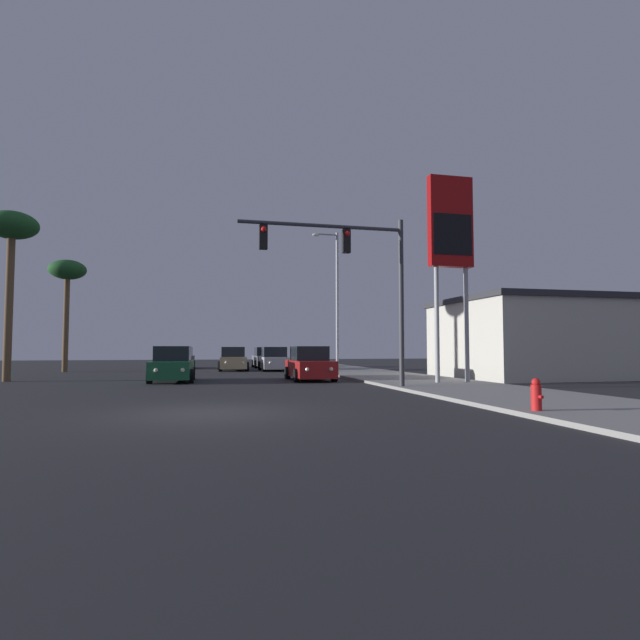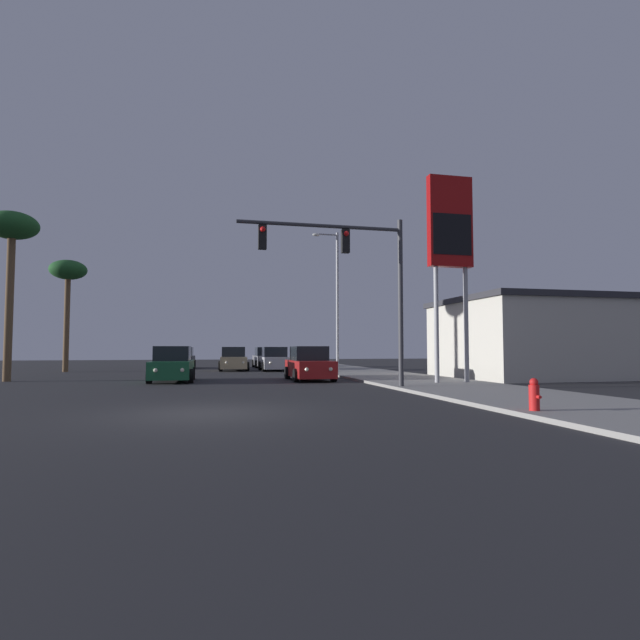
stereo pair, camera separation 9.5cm
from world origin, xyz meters
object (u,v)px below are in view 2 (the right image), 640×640
car_black (182,359)px  car_grey (266,358)px  car_red (309,365)px  gas_station_sign (450,233)px  car_tan (233,360)px  palm_tree_near (12,234)px  car_green (172,365)px  palm_tree_mid (68,275)px  traffic_light_mast (356,267)px  street_lamp (335,294)px  fire_hydrant (534,395)px  car_silver (275,360)px

car_black → car_grey: bearing=-176.4°
car_red → gas_station_sign: gas_station_sign is taller
car_tan → palm_tree_near: palm_tree_near is taller
palm_tree_near → car_green: bearing=-12.7°
car_red → palm_tree_mid: palm_tree_mid is taller
traffic_light_mast → gas_station_sign: 5.38m
car_green → car_red: bearing=177.1°
car_tan → street_lamp: (6.25, -5.00, 4.36)m
traffic_light_mast → fire_hydrant: size_ratio=8.55×
car_tan → fire_hydrant: bearing=104.4°
car_tan → palm_tree_near: (-11.11, -9.60, 6.34)m
traffic_light_mast → gas_station_sign: size_ratio=0.72×
car_green → street_lamp: size_ratio=0.48×
car_black → fire_hydrant: size_ratio=5.71×
gas_station_sign → palm_tree_mid: 25.80m
car_grey → car_green: 17.51m
car_green → gas_station_sign: 14.20m
car_green → car_grey: bearing=-109.6°
car_silver → car_red: same height
car_black → traffic_light_mast: (7.51, -22.73, 3.92)m
traffic_light_mast → street_lamp: bearing=79.1°
fire_hydrant → street_lamp: bearing=88.5°
car_tan → palm_tree_mid: size_ratio=0.57×
car_tan → car_silver: (2.84, -1.00, 0.00)m
car_red → gas_station_sign: bearing=139.6°
car_green → fire_hydrant: 17.07m
street_lamp → fire_hydrant: size_ratio=11.84×
car_red → palm_tree_mid: size_ratio=0.57×
car_tan → palm_tree_near: bearing=42.7°
car_black → traffic_light_mast: size_ratio=0.67×
car_silver → fire_hydrant: bearing=97.9°
car_silver → gas_station_sign: size_ratio=0.48×
car_red → street_lamp: (3.10, 6.83, 4.36)m
street_lamp → gas_station_sign: size_ratio=1.00×
palm_tree_mid → car_grey: bearing=18.2°
gas_station_sign → traffic_light_mast: bearing=-161.7°
car_green → palm_tree_mid: palm_tree_mid is taller
car_tan → street_lamp: bearing=143.2°
car_grey → car_silver: (-0.06, -6.00, 0.00)m
street_lamp → fire_hydrant: street_lamp is taller
car_green → car_silver: size_ratio=1.00×
car_green → palm_tree_near: bearing=-11.1°
car_black → car_tan: bearing=129.9°
car_black → fire_hydrant: (9.48, -30.54, -0.27)m
palm_tree_near → car_grey: bearing=46.2°
car_green → car_black: same height
gas_station_sign → fire_hydrant: gas_station_sign is taller
car_grey → traffic_light_mast: (0.85, -22.94, 3.92)m
car_grey → gas_station_sign: size_ratio=0.48×
street_lamp → car_grey: bearing=108.5°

